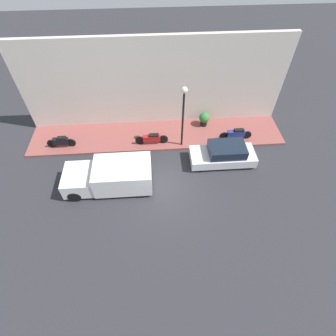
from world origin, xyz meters
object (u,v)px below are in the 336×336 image
(delivery_van, at_px, (110,176))
(potted_plant, at_px, (204,119))
(motorcycle_red, at_px, (152,138))
(motorcycle_black, at_px, (61,142))
(motorcycle_blue, at_px, (236,134))
(streetlamp, at_px, (183,106))
(parked_car, at_px, (224,154))

(delivery_van, relative_size, potted_plant, 4.87)
(motorcycle_red, bearing_deg, delivery_van, 142.95)
(motorcycle_black, bearing_deg, motorcycle_red, -91.15)
(motorcycle_blue, bearing_deg, delivery_van, 112.22)
(streetlamp, xyz_separation_m, potted_plant, (1.86, -1.75, -2.44))
(parked_car, xyz_separation_m, motorcycle_blue, (1.87, -1.24, -0.07))
(potted_plant, bearing_deg, motorcycle_black, 99.06)
(potted_plant, bearing_deg, parked_car, -169.54)
(motorcycle_black, xyz_separation_m, streetlamp, (-0.35, -7.74, 2.57))
(delivery_van, height_order, motorcycle_black, delivery_van)
(parked_car, distance_m, delivery_van, 6.88)
(streetlamp, height_order, potted_plant, streetlamp)
(parked_car, height_order, potted_plant, parked_car)
(motorcycle_blue, distance_m, potted_plant, 2.45)
(motorcycle_black, distance_m, motorcycle_red, 5.81)
(motorcycle_blue, height_order, motorcycle_black, motorcycle_blue)
(delivery_van, relative_size, motorcycle_red, 2.28)
(delivery_van, xyz_separation_m, motorcycle_blue, (3.26, -7.97, -0.26))
(motorcycle_black, distance_m, potted_plant, 9.61)
(motorcycle_blue, bearing_deg, streetlamp, 94.46)
(parked_car, distance_m, motorcycle_red, 4.68)
(motorcycle_blue, bearing_deg, potted_plant, 49.92)
(motorcycle_red, bearing_deg, motorcycle_black, 88.85)
(parked_car, relative_size, potted_plant, 3.96)
(motorcycle_black, bearing_deg, potted_plant, -80.94)
(delivery_van, relative_size, motorcycle_blue, 2.27)
(delivery_van, height_order, potted_plant, delivery_van)
(motorcycle_red, relative_size, potted_plant, 2.13)
(delivery_van, xyz_separation_m, potted_plant, (4.84, -6.10, -0.14))
(delivery_van, bearing_deg, parked_car, -78.37)
(parked_car, xyz_separation_m, potted_plant, (3.45, 0.64, 0.05))
(motorcycle_blue, height_order, potted_plant, potted_plant)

